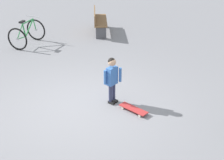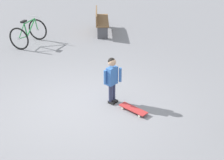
% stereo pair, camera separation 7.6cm
% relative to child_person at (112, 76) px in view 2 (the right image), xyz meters
% --- Properties ---
extents(ground_plane, '(50.00, 50.00, 0.00)m').
position_rel_child_person_xyz_m(ground_plane, '(-0.60, -0.34, -0.66)').
color(ground_plane, gray).
extents(child_person, '(0.33, 0.28, 1.06)m').
position_rel_child_person_xyz_m(child_person, '(0.00, 0.00, 0.00)').
color(child_person, '#2D3351').
rests_on(child_person, ground).
extents(skateboard, '(0.67, 0.46, 0.07)m').
position_rel_child_person_xyz_m(skateboard, '(0.54, -0.25, -0.60)').
color(skateboard, '#B22D2D').
rests_on(skateboard, ground).
extents(bicycle_mid, '(0.80, 1.13, 0.85)m').
position_rel_child_person_xyz_m(bicycle_mid, '(-3.66, 2.82, -0.28)').
color(bicycle_mid, black).
rests_on(bicycle_mid, ground).
extents(street_bench, '(0.94, 1.66, 0.80)m').
position_rel_child_person_xyz_m(street_bench, '(-1.86, 4.71, -0.23)').
color(street_bench, brown).
rests_on(street_bench, ground).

